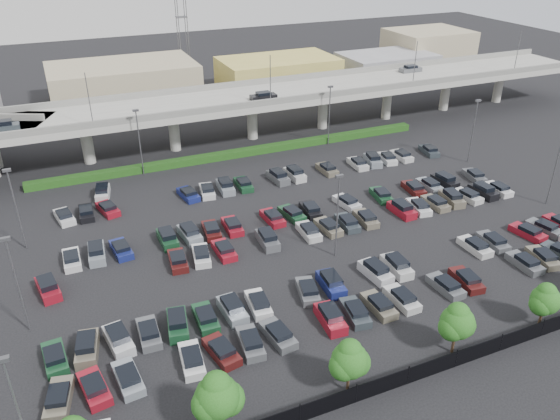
% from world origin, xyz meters
% --- Properties ---
extents(ground, '(280.00, 280.00, 0.00)m').
position_xyz_m(ground, '(0.00, 0.00, 0.00)').
color(ground, black).
extents(overpass, '(150.00, 13.00, 15.80)m').
position_xyz_m(overpass, '(-0.25, 31.99, 6.97)').
color(overpass, gray).
rests_on(overpass, ground).
extents(hedge, '(66.00, 1.60, 1.10)m').
position_xyz_m(hedge, '(0.00, 25.00, 0.55)').
color(hedge, '#1A4113').
rests_on(hedge, ground).
extents(fence, '(70.00, 0.10, 2.00)m').
position_xyz_m(fence, '(-0.05, -28.00, 0.90)').
color(fence, black).
rests_on(fence, ground).
extents(tree_row, '(65.07, 3.66, 5.94)m').
position_xyz_m(tree_row, '(0.70, -26.53, 3.52)').
color(tree_row, '#332316').
rests_on(tree_row, ground).
extents(parked_cars, '(63.20, 41.68, 1.67)m').
position_xyz_m(parked_cars, '(-0.37, -4.08, 0.61)').
color(parked_cars, '#645E4E').
rests_on(parked_cars, ground).
extents(light_poles, '(66.90, 48.38, 10.30)m').
position_xyz_m(light_poles, '(-4.13, 2.00, 6.24)').
color(light_poles, '#505055').
rests_on(light_poles, ground).
extents(distant_buildings, '(138.00, 24.00, 9.00)m').
position_xyz_m(distant_buildings, '(12.38, 61.81, 3.74)').
color(distant_buildings, gray).
rests_on(distant_buildings, ground).
extents(comm_tower, '(2.40, 2.40, 30.00)m').
position_xyz_m(comm_tower, '(4.00, 74.00, 15.61)').
color(comm_tower, '#505055').
rests_on(comm_tower, ground).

